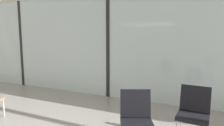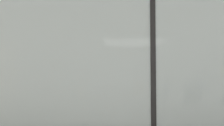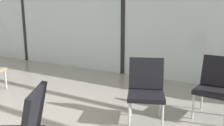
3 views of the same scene
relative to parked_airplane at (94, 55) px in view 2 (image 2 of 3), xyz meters
name	(u,v)px [view 2 (image 2 of 3)]	position (x,y,z in m)	size (l,w,h in m)	color
glass_curtain_wall	(153,56)	(1.79, -5.67, -0.50)	(14.00, 0.08, 3.05)	silver
window_mullion_1	(153,56)	(1.79, -5.67, -0.50)	(0.10, 0.12, 3.05)	black
parked_airplane	(94,55)	(0.00, 0.00, 0.00)	(13.53, 4.04, 4.04)	#B2BCD6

